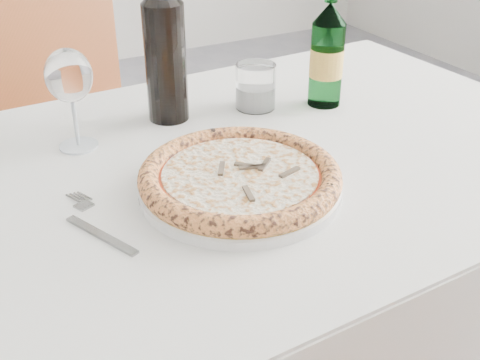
{
  "coord_description": "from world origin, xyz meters",
  "views": [
    {
      "loc": [
        -0.35,
        -0.6,
        1.22
      ],
      "look_at": [
        0.03,
        0.09,
        0.78
      ],
      "focal_mm": 45.0,
      "sensor_mm": 36.0,
      "label": 1
    }
  ],
  "objects_px": {
    "pizza": "(240,176)",
    "tumbler": "(256,89)",
    "beer_bottle": "(327,55)",
    "dining_table": "(213,212)",
    "wine_bottle": "(165,51)",
    "wine_glass": "(69,78)",
    "plate": "(240,186)",
    "chair_far": "(75,115)"
  },
  "relations": [
    {
      "from": "pizza",
      "to": "tumbler",
      "type": "bearing_deg",
      "value": 56.41
    },
    {
      "from": "wine_bottle",
      "to": "pizza",
      "type": "bearing_deg",
      "value": -92.01
    },
    {
      "from": "dining_table",
      "to": "plate",
      "type": "height_order",
      "value": "plate"
    },
    {
      "from": "plate",
      "to": "chair_far",
      "type": "bearing_deg",
      "value": 92.23
    },
    {
      "from": "wine_glass",
      "to": "beer_bottle",
      "type": "relative_size",
      "value": 0.69
    },
    {
      "from": "pizza",
      "to": "wine_glass",
      "type": "height_order",
      "value": "wine_glass"
    },
    {
      "from": "plate",
      "to": "pizza",
      "type": "distance_m",
      "value": 0.02
    },
    {
      "from": "wine_glass",
      "to": "beer_bottle",
      "type": "distance_m",
      "value": 0.49
    },
    {
      "from": "tumbler",
      "to": "beer_bottle",
      "type": "bearing_deg",
      "value": -20.47
    },
    {
      "from": "dining_table",
      "to": "wine_glass",
      "type": "distance_m",
      "value": 0.33
    },
    {
      "from": "plate",
      "to": "beer_bottle",
      "type": "distance_m",
      "value": 0.4
    },
    {
      "from": "dining_table",
      "to": "plate",
      "type": "bearing_deg",
      "value": -90.0
    },
    {
      "from": "plate",
      "to": "wine_glass",
      "type": "relative_size",
      "value": 1.75
    },
    {
      "from": "dining_table",
      "to": "chair_far",
      "type": "distance_m",
      "value": 0.84
    },
    {
      "from": "tumbler",
      "to": "beer_bottle",
      "type": "xyz_separation_m",
      "value": [
        0.13,
        -0.05,
        0.06
      ]
    },
    {
      "from": "plate",
      "to": "beer_bottle",
      "type": "height_order",
      "value": "beer_bottle"
    },
    {
      "from": "wine_glass",
      "to": "beer_bottle",
      "type": "xyz_separation_m",
      "value": [
        0.49,
        -0.04,
        -0.02
      ]
    },
    {
      "from": "pizza",
      "to": "chair_far",
      "type": "bearing_deg",
      "value": 92.23
    },
    {
      "from": "chair_far",
      "to": "tumbler",
      "type": "xyz_separation_m",
      "value": [
        0.22,
        -0.66,
        0.26
      ]
    },
    {
      "from": "dining_table",
      "to": "beer_bottle",
      "type": "bearing_deg",
      "value": 21.83
    },
    {
      "from": "plate",
      "to": "wine_glass",
      "type": "height_order",
      "value": "wine_glass"
    },
    {
      "from": "dining_table",
      "to": "plate",
      "type": "xyz_separation_m",
      "value": [
        0.0,
        -0.1,
        0.1
      ]
    },
    {
      "from": "dining_table",
      "to": "wine_bottle",
      "type": "distance_m",
      "value": 0.31
    },
    {
      "from": "pizza",
      "to": "wine_bottle",
      "type": "relative_size",
      "value": 0.98
    },
    {
      "from": "tumbler",
      "to": "beer_bottle",
      "type": "distance_m",
      "value": 0.15
    },
    {
      "from": "plate",
      "to": "wine_bottle",
      "type": "distance_m",
      "value": 0.33
    },
    {
      "from": "dining_table",
      "to": "wine_bottle",
      "type": "xyz_separation_m",
      "value": [
        0.01,
        0.21,
        0.23
      ]
    },
    {
      "from": "chair_far",
      "to": "wine_glass",
      "type": "xyz_separation_m",
      "value": [
        -0.14,
        -0.66,
        0.35
      ]
    },
    {
      "from": "plate",
      "to": "tumbler",
      "type": "relative_size",
      "value": 3.47
    },
    {
      "from": "pizza",
      "to": "beer_bottle",
      "type": "xyz_separation_m",
      "value": [
        0.31,
        0.23,
        0.08
      ]
    },
    {
      "from": "plate",
      "to": "wine_bottle",
      "type": "bearing_deg",
      "value": 87.99
    },
    {
      "from": "wine_glass",
      "to": "wine_bottle",
      "type": "height_order",
      "value": "wine_bottle"
    },
    {
      "from": "beer_bottle",
      "to": "tumbler",
      "type": "bearing_deg",
      "value": 159.53
    },
    {
      "from": "plate",
      "to": "pizza",
      "type": "bearing_deg",
      "value": -120.0
    },
    {
      "from": "chair_far",
      "to": "dining_table",
      "type": "bearing_deg",
      "value": -87.51
    },
    {
      "from": "dining_table",
      "to": "wine_glass",
      "type": "bearing_deg",
      "value": 136.45
    },
    {
      "from": "wine_glass",
      "to": "wine_bottle",
      "type": "relative_size",
      "value": 0.56
    },
    {
      "from": "dining_table",
      "to": "beer_bottle",
      "type": "relative_size",
      "value": 5.55
    },
    {
      "from": "dining_table",
      "to": "wine_glass",
      "type": "relative_size",
      "value": 8.03
    },
    {
      "from": "tumbler",
      "to": "beer_bottle",
      "type": "height_order",
      "value": "beer_bottle"
    },
    {
      "from": "tumbler",
      "to": "wine_bottle",
      "type": "distance_m",
      "value": 0.2
    },
    {
      "from": "wine_glass",
      "to": "pizza",
      "type": "bearing_deg",
      "value": -56.7
    }
  ]
}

